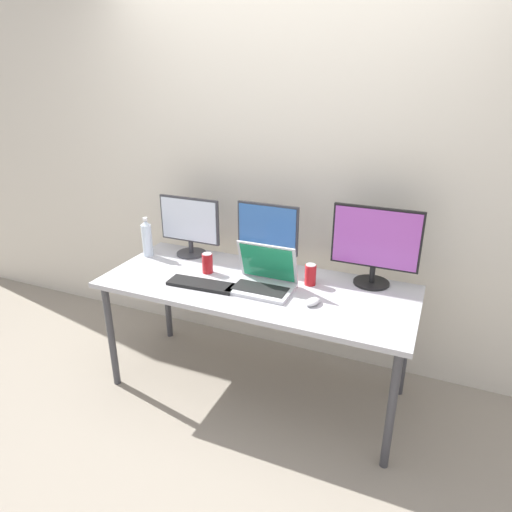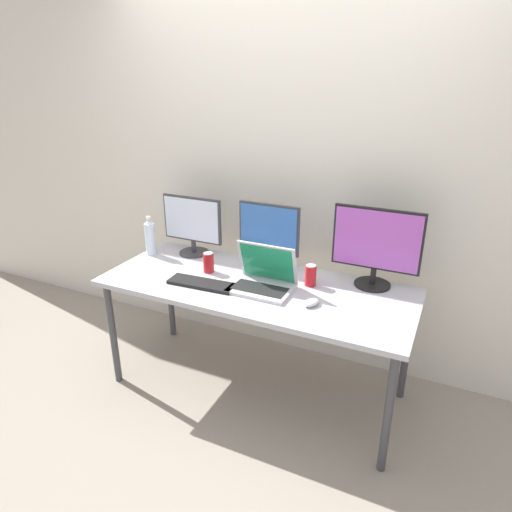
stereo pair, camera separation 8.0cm
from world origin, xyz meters
The scene contains 12 objects.
ground_plane centered at (0.00, 0.00, 0.00)m, with size 16.00×16.00×0.00m, color gray.
wall_back centered at (0.00, 0.59, 1.30)m, with size 7.00×0.08×2.60m, color silver.
work_desk centered at (0.00, 0.00, 0.68)m, with size 1.83×0.74×0.74m.
monitor_left centered at (-0.59, 0.26, 0.95)m, with size 0.43×0.20×0.40m.
monitor_center centered at (-0.03, 0.25, 0.97)m, with size 0.39×0.18×0.42m.
monitor_right centered at (0.62, 0.28, 0.99)m, with size 0.50×0.21×0.46m.
laptop_silver centered at (0.06, -0.03, 0.80)m, with size 0.35×0.26×0.26m.
keyboard_main centered at (-0.28, -0.14, 0.75)m, with size 0.40×0.13×0.02m, color black.
mouse_by_keyboard centered at (0.37, -0.11, 0.76)m, with size 0.06×0.10×0.03m, color silver.
water_bottle centered at (-0.84, 0.13, 0.86)m, with size 0.07×0.07×0.27m.
soda_can_near_keyboard centered at (0.29, 0.13, 0.80)m, with size 0.07×0.07×0.13m.
soda_can_by_laptop centered at (-0.34, 0.04, 0.80)m, with size 0.07×0.07×0.13m.
Camera 1 is at (0.95, -2.21, 1.91)m, focal length 32.00 mm.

